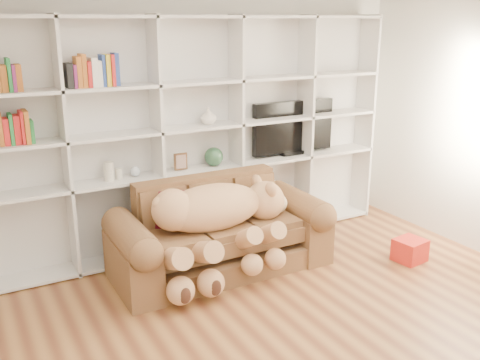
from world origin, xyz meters
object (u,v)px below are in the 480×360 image
sofa (220,237)px  gift_box (410,250)px  teddy_bear (217,219)px  tv (293,128)px

sofa → gift_box: (1.76, -0.77, -0.22)m
sofa → teddy_bear: (-0.11, -0.18, 0.27)m
gift_box → tv: 1.84m
sofa → tv: tv is taller
teddy_bear → sofa: bearing=61.8°
gift_box → tv: tv is taller
sofa → gift_box: 1.93m
sofa → teddy_bear: bearing=-122.5°
sofa → teddy_bear: 0.34m
gift_box → tv: size_ratio=0.27×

